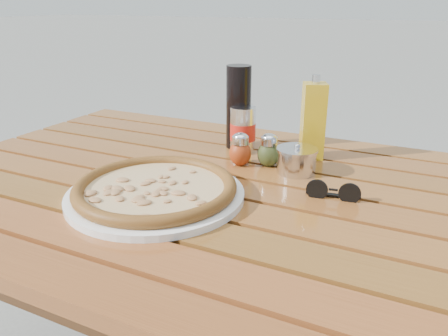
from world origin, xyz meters
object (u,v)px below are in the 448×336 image
at_px(pizza, 155,188).
at_px(parmesan_tin, 296,160).
at_px(plate, 156,195).
at_px(oregano_shaker, 269,151).
at_px(pepper_shaker, 240,150).
at_px(soda_can, 243,130).
at_px(dark_bottle, 239,107).
at_px(sunglasses, 333,192).
at_px(table, 220,215).
at_px(olive_oil_cruet, 313,121).

bearing_deg(pizza, parmesan_tin, 50.52).
bearing_deg(plate, oregano_shaker, 62.73).
height_order(pepper_shaker, soda_can, soda_can).
height_order(dark_bottle, parmesan_tin, dark_bottle).
bearing_deg(sunglasses, oregano_shaker, 137.55).
relative_size(oregano_shaker, dark_bottle, 0.37).
distance_m(plate, oregano_shaker, 0.31).
relative_size(pepper_shaker, soda_can, 0.68).
relative_size(table, plate, 3.89).
bearing_deg(soda_can, oregano_shaker, -36.32).
xyz_separation_m(plate, parmesan_tin, (0.21, 0.26, 0.02)).
height_order(plate, pepper_shaker, pepper_shaker).
height_order(pizza, olive_oil_cruet, olive_oil_cruet).
bearing_deg(soda_can, dark_bottle, 130.70).
bearing_deg(olive_oil_cruet, dark_bottle, 179.92).
height_order(pizza, dark_bottle, dark_bottle).
distance_m(dark_bottle, olive_oil_cruet, 0.20).
bearing_deg(sunglasses, soda_can, 136.71).
relative_size(dark_bottle, parmesan_tin, 2.15).
bearing_deg(dark_bottle, pizza, -92.17).
bearing_deg(dark_bottle, table, -74.53).
height_order(table, dark_bottle, dark_bottle).
height_order(plate, sunglasses, sunglasses).
bearing_deg(plate, dark_bottle, 87.83).
bearing_deg(table, pepper_shaker, 93.69).
height_order(pepper_shaker, olive_oil_cruet, olive_oil_cruet).
height_order(table, soda_can, soda_can).
distance_m(olive_oil_cruet, parmesan_tin, 0.14).
relative_size(plate, olive_oil_cruet, 1.71).
xyz_separation_m(pepper_shaker, olive_oil_cruet, (0.14, 0.13, 0.06)).
bearing_deg(table, oregano_shaker, 69.75).
bearing_deg(parmesan_tin, sunglasses, -45.00).
height_order(plate, pizza, pizza).
relative_size(plate, pepper_shaker, 4.39).
bearing_deg(oregano_shaker, sunglasses, -33.98).
relative_size(plate, parmesan_tin, 3.53).
xyz_separation_m(pizza, soda_can, (0.04, 0.35, 0.04)).
relative_size(olive_oil_cruet, parmesan_tin, 2.06).
bearing_deg(pepper_shaker, pizza, -107.14).
bearing_deg(oregano_shaker, olive_oil_cruet, 53.96).
xyz_separation_m(table, parmesan_tin, (0.13, 0.14, 0.11)).
xyz_separation_m(pepper_shaker, soda_can, (-0.04, 0.10, 0.02)).
height_order(pizza, soda_can, soda_can).
bearing_deg(oregano_shaker, plate, -117.27).
height_order(table, sunglasses, sunglasses).
distance_m(pepper_shaker, parmesan_tin, 0.14).
xyz_separation_m(plate, oregano_shaker, (0.14, 0.27, 0.03)).
bearing_deg(olive_oil_cruet, parmesan_tin, -91.27).
bearing_deg(parmesan_tin, plate, -129.48).
distance_m(table, dark_bottle, 0.32).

